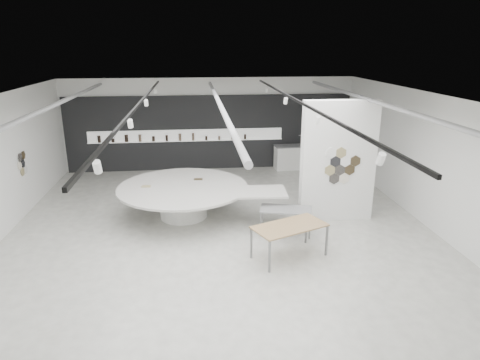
{
  "coord_description": "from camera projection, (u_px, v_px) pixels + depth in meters",
  "views": [
    {
      "loc": [
        -0.68,
        -10.73,
        5.11
      ],
      "look_at": [
        0.62,
        1.2,
        1.27
      ],
      "focal_mm": 32.0,
      "sensor_mm": 36.0,
      "label": 1
    }
  ],
  "objects": [
    {
      "name": "back_wall_display",
      "position": [
        208.0,
        133.0,
        17.88
      ],
      "size": [
        11.8,
        0.27,
        3.1
      ],
      "color": "black",
      "rests_on": "ground"
    },
    {
      "name": "room",
      "position": [
        218.0,
        166.0,
        11.15
      ],
      "size": [
        12.02,
        14.02,
        3.82
      ],
      "color": "beige",
      "rests_on": "ground"
    },
    {
      "name": "partition_column",
      "position": [
        338.0,
        162.0,
        12.55
      ],
      "size": [
        2.2,
        0.38,
        3.6
      ],
      "color": "white",
      "rests_on": "ground"
    },
    {
      "name": "sample_table_stone",
      "position": [
        286.0,
        211.0,
        11.89
      ],
      "size": [
        1.55,
        1.04,
        0.73
      ],
      "rotation": [
        0.0,
        0.0,
        -0.25
      ],
      "color": "slate",
      "rests_on": "ground"
    },
    {
      "name": "sample_table_wood",
      "position": [
        290.0,
        228.0,
        10.51
      ],
      "size": [
        2.02,
        1.55,
        0.85
      ],
      "rotation": [
        0.0,
        0.0,
        0.41
      ],
      "color": "#97764E",
      "rests_on": "ground"
    },
    {
      "name": "display_island",
      "position": [
        186.0,
        197.0,
        13.02
      ],
      "size": [
        5.15,
        4.19,
        1.01
      ],
      "rotation": [
        0.0,
        0.0,
        -0.07
      ],
      "color": "white",
      "rests_on": "ground"
    },
    {
      "name": "kitchen_counter",
      "position": [
        295.0,
        157.0,
        18.17
      ],
      "size": [
        1.83,
        0.81,
        1.41
      ],
      "rotation": [
        0.0,
        0.0,
        0.06
      ],
      "color": "white",
      "rests_on": "ground"
    }
  ]
}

